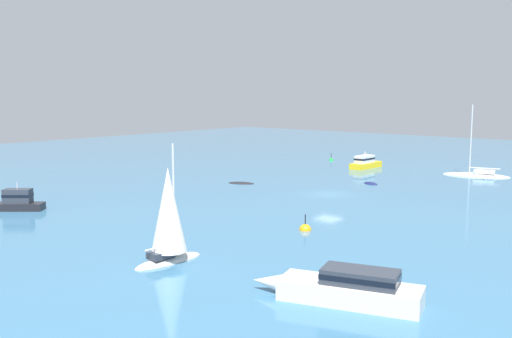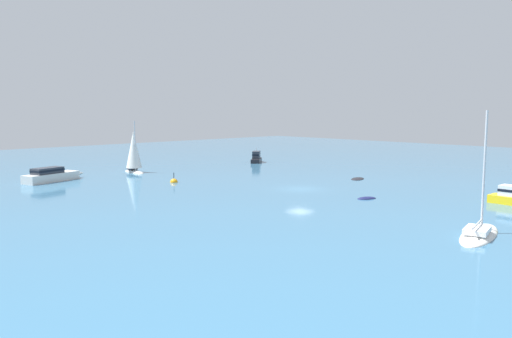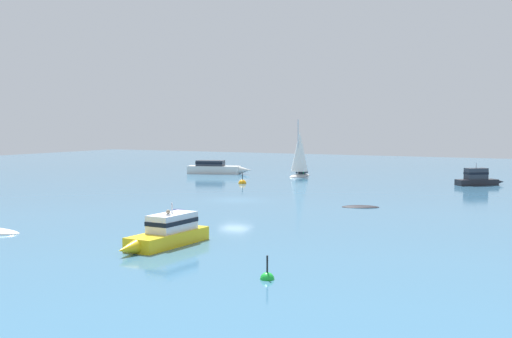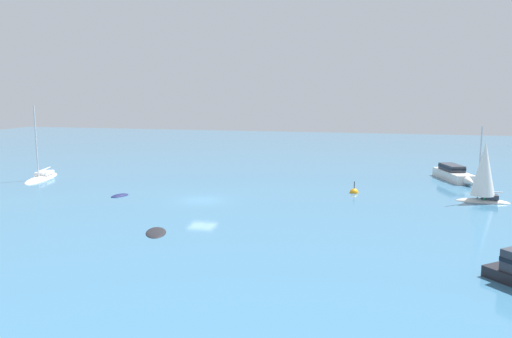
% 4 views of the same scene
% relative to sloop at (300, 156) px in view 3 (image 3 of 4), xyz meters
% --- Properties ---
extents(ground_plane, '(160.00, 160.00, 0.00)m').
position_rel_sloop_xyz_m(ground_plane, '(25.64, 5.26, -2.59)').
color(ground_plane, teal).
extents(sloop, '(4.84, 2.28, 7.42)m').
position_rel_sloop_xyz_m(sloop, '(0.00, 0.00, 0.00)').
color(sloop, silver).
rests_on(sloop, ground).
extents(launch, '(3.99, 8.55, 1.74)m').
position_rel_sloop_xyz_m(launch, '(0.87, -11.67, -1.85)').
color(launch, silver).
rests_on(launch, ground).
extents(skiff, '(1.69, 2.24, 0.41)m').
position_rel_sloop_xyz_m(skiff, '(34.18, 5.26, -2.59)').
color(skiff, '#191E4C').
rests_on(skiff, ground).
extents(tender, '(2.48, 3.31, 0.31)m').
position_rel_sloop_xyz_m(tender, '(25.27, 16.46, -2.59)').
color(tender, black).
rests_on(tender, ground).
extents(motor_cruiser, '(4.34, 4.86, 2.41)m').
position_rel_sloop_xyz_m(motor_cruiser, '(1.81, 21.60, -1.84)').
color(motor_cruiser, black).
rests_on(motor_cruiser, ground).
extents(powerboat, '(6.82, 1.95, 2.32)m').
position_rel_sloop_xyz_m(powerboat, '(45.91, 12.40, -1.87)').
color(powerboat, yellow).
rests_on(powerboat, ground).
extents(channel_buoy, '(0.62, 0.62, 1.35)m').
position_rel_sloop_xyz_m(channel_buoy, '(50.42, 20.77, -2.58)').
color(channel_buoy, green).
rests_on(channel_buoy, ground).
extents(mooring_buoy, '(0.90, 0.90, 1.61)m').
position_rel_sloop_xyz_m(mooring_buoy, '(11.79, -1.65, -2.59)').
color(mooring_buoy, orange).
rests_on(mooring_buoy, ground).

